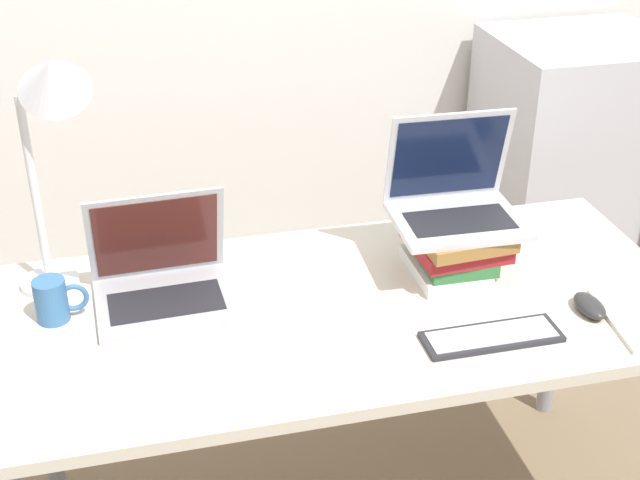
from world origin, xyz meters
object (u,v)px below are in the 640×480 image
Objects in this scene: wireless_keyboard at (492,337)px; laptop_left at (162,279)px; desk_lamp at (51,106)px; mug at (53,300)px; mini_fridge at (567,180)px; mouse at (590,306)px; book_stack at (453,246)px; laptop_on_books at (454,199)px.

laptop_left is at bearing 153.50° from wireless_keyboard.
laptop_left is at bearing -25.09° from desk_lamp.
mug is 0.12× the size of mini_fridge.
mini_fridge reaches higher than mug.
laptop_left is 1.00m from mouse.
book_stack is 0.26× the size of mini_fridge.
mouse is 1.23m from mug.
book_stack is 0.96m from mug.
laptop_left is 0.77m from wireless_keyboard.
wireless_keyboard is (-0.02, -0.30, -0.07)m from book_stack.
book_stack is (0.71, -0.05, 0.02)m from laptop_left.
laptop_left is 1.06× the size of wireless_keyboard.
laptop_on_books is at bearing -1.45° from laptop_left.
book_stack is at bearing -3.89° from laptop_left.
mouse is 0.91× the size of mug.
wireless_keyboard is 0.50× the size of desk_lamp.
wireless_keyboard is 2.82× the size of mouse.
desk_lamp is (-0.91, 0.11, 0.28)m from laptop_on_books.
book_stack is at bearing -133.50° from mini_fridge.
mug is at bearing 161.58° from wireless_keyboard.
laptop_left is 0.73m from laptop_on_books.
mini_fridge is at bearing 27.37° from laptop_left.
laptop_left is 0.71m from book_stack.
book_stack is 0.85× the size of wireless_keyboard.
mouse is 0.18× the size of desk_lamp.
mouse is (0.24, -0.28, -0.17)m from laptop_on_books.
laptop_on_books is 1.01× the size of wireless_keyboard.
mouse is at bearing -17.32° from laptop_left.
laptop_on_books reaches higher than book_stack.
mug is at bearing 167.52° from mouse.
laptop_on_books is 0.31× the size of mini_fridge.
laptop_left is 0.25m from mug.
mini_fridge reaches higher than book_stack.
mini_fridge reaches higher than wireless_keyboard.
mini_fridge is at bearing 63.63° from mouse.
mug is 0.19× the size of desk_lamp.
laptop_on_books is at bearing -6.89° from desk_lamp.
laptop_left is at bearing 176.11° from book_stack.
wireless_keyboard is at bearing -26.50° from laptop_left.
mouse is at bearing -18.71° from desk_lamp.
desk_lamp is at bearing 153.81° from wireless_keyboard.
laptop_on_books reaches higher than mini_fridge.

